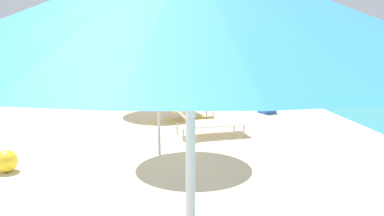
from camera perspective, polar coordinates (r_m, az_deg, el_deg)
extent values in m
cone|color=#338CD8|center=(1.86, -0.25, 15.10)|extent=(2.52, 2.52, 0.52)
cylinder|color=silver|center=(6.70, -5.06, 2.16)|extent=(0.05, 0.05, 2.24)
cone|color=white|center=(6.63, -5.26, 13.99)|extent=(1.89, 1.89, 0.51)
cube|color=white|center=(8.20, 3.92, -2.25)|extent=(1.27, 0.84, 0.04)
cube|color=white|center=(7.94, -1.24, -1.15)|extent=(0.48, 0.71, 0.40)
cylinder|color=#B2B2B7|center=(8.66, 6.35, -2.60)|extent=(0.04, 0.04, 0.25)
cylinder|color=#B2B2B7|center=(8.16, 7.80, -3.46)|extent=(0.04, 0.04, 0.25)
cylinder|color=#B2B2B7|center=(8.27, -2.25, -3.18)|extent=(0.04, 0.04, 0.25)
cylinder|color=#B2B2B7|center=(7.74, -1.30, -4.14)|extent=(0.04, 0.04, 0.25)
cylinder|color=olive|center=(10.83, -7.52, 5.61)|extent=(0.05, 0.05, 2.32)
cone|color=white|center=(10.80, -7.71, 13.09)|extent=(2.16, 2.16, 0.50)
sphere|color=olive|center=(10.81, -7.75, 14.57)|extent=(0.06, 0.06, 0.06)
cube|color=white|center=(11.97, -3.65, 1.55)|extent=(1.24, 0.79, 0.04)
cube|color=white|center=(12.09, -7.37, 2.27)|extent=(0.55, 0.66, 0.29)
cylinder|color=#B2B2B7|center=(12.17, -1.25, 1.18)|extent=(0.04, 0.04, 0.19)
cylinder|color=#B2B2B7|center=(11.69, -1.50, 0.78)|extent=(0.04, 0.04, 0.19)
cylinder|color=#B2B2B7|center=(12.37, -7.25, 1.25)|extent=(0.04, 0.04, 0.19)
cylinder|color=#B2B2B7|center=(11.90, -7.74, 0.86)|extent=(0.04, 0.04, 0.19)
cube|color=yellow|center=(9.76, -0.01, -0.06)|extent=(1.27, 0.85, 0.04)
cube|color=yellow|center=(9.54, -4.37, 0.91)|extent=(0.48, 0.71, 0.40)
cylinder|color=#B2B2B7|center=(10.19, 2.17, -0.48)|extent=(0.04, 0.04, 0.27)
cylinder|color=#B2B2B7|center=(9.68, 3.20, -1.09)|extent=(0.04, 0.04, 0.27)
cylinder|color=#B2B2B7|center=(9.86, -5.14, -0.90)|extent=(0.04, 0.04, 0.27)
cylinder|color=#B2B2B7|center=(9.33, -4.48, -1.56)|extent=(0.04, 0.04, 0.27)
cylinder|color=#4C4C51|center=(15.69, -4.58, 6.59)|extent=(0.05, 0.05, 1.98)
cone|color=white|center=(15.65, -4.66, 11.34)|extent=(2.59, 2.59, 0.62)
sphere|color=#4C4C51|center=(15.65, -4.68, 12.59)|extent=(0.06, 0.06, 0.06)
cube|color=white|center=(17.08, -0.50, 4.56)|extent=(1.18, 0.80, 0.04)
cube|color=white|center=(16.93, -2.98, 5.04)|extent=(0.48, 0.72, 0.31)
cylinder|color=#B2B2B7|center=(17.48, 0.77, 4.21)|extent=(0.04, 0.04, 0.26)
cylinder|color=#B2B2B7|center=(16.92, 1.22, 4.00)|extent=(0.04, 0.04, 0.26)
cylinder|color=#B2B2B7|center=(17.24, -3.27, 4.11)|extent=(0.04, 0.04, 0.26)
cylinder|color=#B2B2B7|center=(16.67, -2.94, 3.88)|extent=(0.04, 0.04, 0.26)
cube|color=white|center=(14.67, -1.60, 3.59)|extent=(1.20, 0.62, 0.04)
cube|color=white|center=(14.58, -4.69, 4.19)|extent=(0.45, 0.59, 0.34)
cylinder|color=#B2B2B7|center=(14.99, 0.14, 3.15)|extent=(0.04, 0.04, 0.27)
cylinder|color=#B2B2B7|center=(14.53, 0.43, 2.91)|extent=(0.04, 0.04, 0.27)
cylinder|color=#B2B2B7|center=(14.85, -4.94, 3.04)|extent=(0.04, 0.04, 0.27)
cylinder|color=#B2B2B7|center=(14.38, -4.81, 2.79)|extent=(0.04, 0.04, 0.27)
cylinder|color=orange|center=(21.01, -8.95, 5.91)|extent=(0.11, 0.11, 0.79)
cylinder|color=orange|center=(20.91, -9.32, 5.88)|extent=(0.11, 0.11, 0.79)
cube|color=silver|center=(20.91, -9.19, 7.77)|extent=(0.42, 0.40, 0.59)
sphere|color=brown|center=(20.90, -9.22, 8.87)|extent=(0.21, 0.21, 0.21)
cylinder|color=orange|center=(13.23, 3.06, 3.47)|extent=(0.11, 0.11, 0.89)
cylinder|color=orange|center=(13.11, 2.51, 3.41)|extent=(0.11, 0.11, 0.89)
cube|color=silver|center=(13.09, 2.82, 6.80)|extent=(0.42, 0.38, 0.66)
sphere|color=beige|center=(13.07, 2.83, 8.78)|extent=(0.24, 0.24, 0.24)
cylinder|color=orange|center=(16.19, 6.80, 4.57)|extent=(0.11, 0.11, 0.79)
cylinder|color=orange|center=(16.10, 6.29, 4.54)|extent=(0.11, 0.11, 0.79)
cube|color=orange|center=(16.08, 6.60, 7.00)|extent=(0.41, 0.33, 0.59)
sphere|color=#9E704C|center=(16.06, 6.63, 8.43)|extent=(0.21, 0.21, 0.21)
sphere|color=yellow|center=(6.71, -26.18, -7.18)|extent=(0.36, 0.36, 0.36)
cube|color=#2659B2|center=(10.77, 11.23, -0.03)|extent=(0.52, 0.49, 0.28)
cube|color=white|center=(10.75, 11.26, 0.82)|extent=(0.53, 0.50, 0.05)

